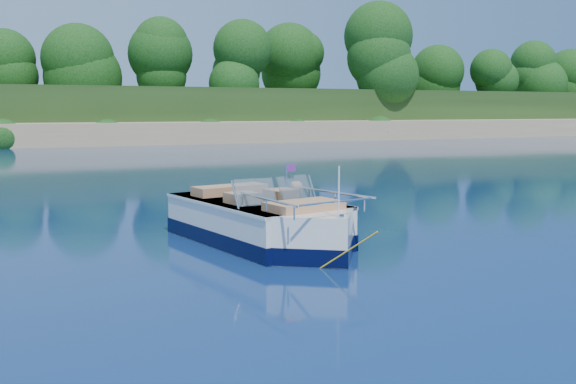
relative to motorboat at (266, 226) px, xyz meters
name	(u,v)px	position (x,y,z in m)	size (l,w,h in m)	color
ground	(410,257)	(1.74, -1.86, -0.33)	(160.00, 160.00, 0.00)	#091841
shoreline	(66,123)	(1.74, 61.91, 0.64)	(170.00, 59.00, 6.00)	tan
treeline	(91,66)	(1.78, 39.15, 5.21)	(150.00, 7.12, 8.19)	black
motorboat	(266,226)	(0.00, 0.00, 0.00)	(2.51, 5.12, 1.73)	white
tow_tube	(299,219)	(1.45, 1.76, -0.25)	(1.45, 1.45, 0.32)	yellow
boy	(295,222)	(1.37, 1.81, -0.33)	(0.53, 0.35, 1.44)	tan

